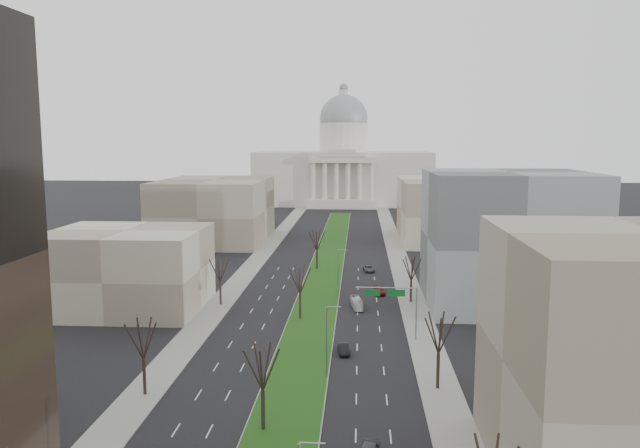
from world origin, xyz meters
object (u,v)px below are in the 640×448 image
at_px(car_red, 379,291).
at_px(box_van, 357,303).
at_px(car_black, 343,349).
at_px(car_grey_far, 369,269).

xyz_separation_m(car_red, box_van, (-4.23, -10.20, 0.25)).
relative_size(car_black, box_van, 0.63).
bearing_deg(box_van, car_red, 59.62).
height_order(car_black, car_grey_far, car_black).
bearing_deg(car_black, car_red, 72.93).
bearing_deg(car_red, car_black, -109.59).
distance_m(car_black, car_red, 34.57).
bearing_deg(box_van, car_grey_far, 77.41).
bearing_deg(car_red, car_grey_far, 84.91).
relative_size(car_grey_far, box_van, 0.72).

